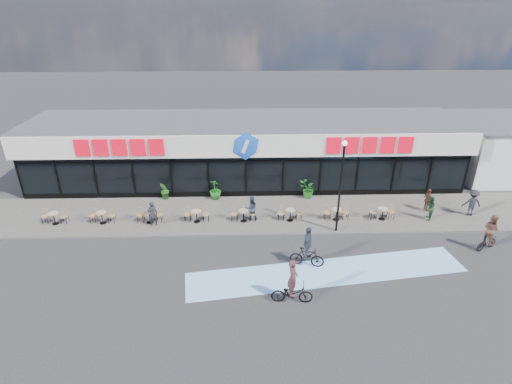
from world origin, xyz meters
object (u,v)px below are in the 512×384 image
pedestrian_a (429,208)px  cyclist_b (489,234)px  potted_plant_left (165,191)px  patron_left (153,214)px  potted_plant_mid (215,189)px  potted_plant_right (308,190)px  cyclist_a (307,250)px  bistro_set_0 (55,216)px  patron_right (251,208)px  pedestrian_c (472,203)px  lamp_post (341,180)px  pedestrian_b (428,200)px

pedestrian_a → cyclist_b: bearing=54.3°
potted_plant_left → patron_left: bearing=-91.8°
potted_plant_mid → potted_plant_right: bearing=-0.8°
cyclist_a → potted_plant_mid: bearing=124.0°
bistro_set_0 → cyclist_b: (24.46, -3.36, 0.41)m
potted_plant_right → patron_right: size_ratio=0.77×
potted_plant_right → pedestrian_a: size_ratio=0.78×
potted_plant_left → patron_right: bearing=-26.7°
patron_left → pedestrian_c: (19.47, 0.70, 0.09)m
bistro_set_0 → patron_right: size_ratio=0.99×
potted_plant_left → pedestrian_a: (16.51, -3.22, 0.15)m
lamp_post → pedestrian_c: (8.71, 1.62, -2.37)m
patron_left → cyclist_a: 9.51m
cyclist_b → potted_plant_mid: bearing=157.0°
potted_plant_right → pedestrian_c: size_ratio=0.69×
pedestrian_a → potted_plant_left: bearing=-77.5°
bistro_set_0 → patron_right: 11.81m
lamp_post → cyclist_b: (7.75, -2.03, -2.37)m
pedestrian_b → pedestrian_a: bearing=156.2°
patron_left → potted_plant_right: bearing=-177.0°
lamp_post → pedestrian_a: size_ratio=3.59×
pedestrian_c → cyclist_a: size_ratio=0.76×
pedestrian_c → cyclist_b: 3.77m
cyclist_a → pedestrian_c: bearing=23.9°
pedestrian_c → patron_right: bearing=4.1°
potted_plant_left → pedestrian_b: size_ratio=0.81×
potted_plant_mid → pedestrian_c: 16.24m
lamp_post → potted_plant_right: size_ratio=4.57×
patron_right → lamp_post: bearing=156.0°
cyclist_a → cyclist_b: bearing=6.7°
pedestrian_b → pedestrian_c: size_ratio=0.88×
patron_right → potted_plant_left: bearing=-34.2°
potted_plant_left → pedestrian_b: bearing=-7.1°
potted_plant_mid → patron_right: patron_right is taller
pedestrian_c → lamp_post: bearing=14.0°
potted_plant_right → cyclist_b: cyclist_b is taller
pedestrian_c → cyclist_b: bearing=78.7°
bistro_set_0 → potted_plant_mid: potted_plant_mid is taller
lamp_post → potted_plant_right: bearing=104.0°
patron_right → bistro_set_0: bearing=-6.8°
pedestrian_b → patron_left: bearing=89.6°
patron_right → cyclist_a: 5.41m
potted_plant_left → potted_plant_right: potted_plant_left is taller
potted_plant_left → pedestrian_c: (19.36, -2.73, 0.25)m
pedestrian_a → pedestrian_c: size_ratio=0.89×
potted_plant_left → potted_plant_mid: size_ratio=0.91×
lamp_post → pedestrian_b: (6.25, 2.25, -2.48)m
pedestrian_c → cyclist_b: size_ratio=0.81×
lamp_post → cyclist_a: size_ratio=2.42×
potted_plant_mid → potted_plant_right: size_ratio=1.13×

